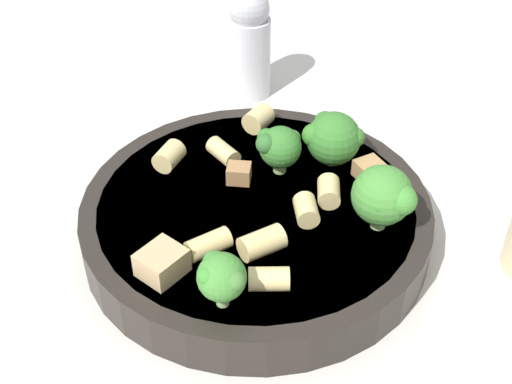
{
  "coord_description": "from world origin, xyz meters",
  "views": [
    {
      "loc": [
        -0.34,
        0.16,
        0.35
      ],
      "look_at": [
        0.0,
        0.0,
        0.04
      ],
      "focal_mm": 50.0,
      "sensor_mm": 36.0,
      "label": 1
    }
  ],
  "objects_px": {
    "broccoli_floret_2": "(384,196)",
    "rigatoni_5": "(306,210)",
    "pepper_shaker": "(249,43)",
    "chicken_chunk_1": "(370,171)",
    "pasta_bowl": "(256,217)",
    "rigatoni_8": "(269,279)",
    "chicken_chunk_2": "(162,263)",
    "rigatoni_0": "(169,156)",
    "chicken_chunk_0": "(239,173)",
    "broccoli_floret_0": "(333,138)",
    "rigatoni_4": "(342,138)",
    "rigatoni_7": "(329,191)",
    "broccoli_floret_3": "(279,146)",
    "rigatoni_3": "(262,243)",
    "rigatoni_2": "(258,119)",
    "rigatoni_6": "(227,151)",
    "broccoli_floret_1": "(221,276)",
    "rigatoni_1": "(209,244)"
  },
  "relations": [
    {
      "from": "broccoli_floret_0",
      "to": "broccoli_floret_2",
      "type": "xyz_separation_m",
      "value": [
        -0.08,
        0.01,
        0.0
      ]
    },
    {
      "from": "broccoli_floret_1",
      "to": "rigatoni_0",
      "type": "xyz_separation_m",
      "value": [
        0.14,
        -0.02,
        -0.01
      ]
    },
    {
      "from": "chicken_chunk_1",
      "to": "rigatoni_7",
      "type": "bearing_deg",
      "value": 102.6
    },
    {
      "from": "rigatoni_7",
      "to": "chicken_chunk_2",
      "type": "height_order",
      "value": "chicken_chunk_2"
    },
    {
      "from": "rigatoni_3",
      "to": "rigatoni_7",
      "type": "bearing_deg",
      "value": -67.11
    },
    {
      "from": "rigatoni_1",
      "to": "pepper_shaker",
      "type": "height_order",
      "value": "pepper_shaker"
    },
    {
      "from": "broccoli_floret_2",
      "to": "rigatoni_8",
      "type": "bearing_deg",
      "value": 100.65
    },
    {
      "from": "rigatoni_5",
      "to": "broccoli_floret_3",
      "type": "bearing_deg",
      "value": -7.68
    },
    {
      "from": "rigatoni_5",
      "to": "rigatoni_7",
      "type": "distance_m",
      "value": 0.03
    },
    {
      "from": "rigatoni_6",
      "to": "chicken_chunk_2",
      "type": "xyz_separation_m",
      "value": [
        -0.09,
        0.08,
        0.0
      ]
    },
    {
      "from": "rigatoni_7",
      "to": "rigatoni_6",
      "type": "bearing_deg",
      "value": 30.22
    },
    {
      "from": "rigatoni_5",
      "to": "chicken_chunk_2",
      "type": "bearing_deg",
      "value": 93.45
    },
    {
      "from": "rigatoni_8",
      "to": "chicken_chunk_2",
      "type": "xyz_separation_m",
      "value": [
        0.04,
        0.05,
        0.0
      ]
    },
    {
      "from": "pasta_bowl",
      "to": "broccoli_floret_2",
      "type": "xyz_separation_m",
      "value": [
        -0.06,
        -0.06,
        0.04
      ]
    },
    {
      "from": "rigatoni_4",
      "to": "rigatoni_0",
      "type": "bearing_deg",
      "value": 75.01
    },
    {
      "from": "rigatoni_0",
      "to": "rigatoni_5",
      "type": "distance_m",
      "value": 0.11
    },
    {
      "from": "broccoli_floret_3",
      "to": "rigatoni_0",
      "type": "relative_size",
      "value": 1.67
    },
    {
      "from": "broccoli_floret_1",
      "to": "pepper_shaker",
      "type": "distance_m",
      "value": 0.29
    },
    {
      "from": "chicken_chunk_0",
      "to": "chicken_chunk_1",
      "type": "bearing_deg",
      "value": -113.75
    },
    {
      "from": "rigatoni_1",
      "to": "rigatoni_4",
      "type": "height_order",
      "value": "rigatoni_4"
    },
    {
      "from": "rigatoni_0",
      "to": "rigatoni_3",
      "type": "relative_size",
      "value": 0.79
    },
    {
      "from": "broccoli_floret_0",
      "to": "rigatoni_4",
      "type": "bearing_deg",
      "value": -52.22
    },
    {
      "from": "rigatoni_2",
      "to": "rigatoni_3",
      "type": "bearing_deg",
      "value": 155.26
    },
    {
      "from": "rigatoni_5",
      "to": "chicken_chunk_1",
      "type": "relative_size",
      "value": 1.06
    },
    {
      "from": "broccoli_floret_1",
      "to": "chicken_chunk_2",
      "type": "height_order",
      "value": "broccoli_floret_1"
    },
    {
      "from": "rigatoni_3",
      "to": "chicken_chunk_0",
      "type": "distance_m",
      "value": 0.08
    },
    {
      "from": "rigatoni_2",
      "to": "chicken_chunk_2",
      "type": "distance_m",
      "value": 0.17
    },
    {
      "from": "pepper_shaker",
      "to": "chicken_chunk_0",
      "type": "bearing_deg",
      "value": 152.34
    },
    {
      "from": "rigatoni_3",
      "to": "rigatoni_7",
      "type": "relative_size",
      "value": 1.26
    },
    {
      "from": "rigatoni_8",
      "to": "chicken_chunk_2",
      "type": "distance_m",
      "value": 0.07
    },
    {
      "from": "rigatoni_2",
      "to": "rigatoni_7",
      "type": "xyz_separation_m",
      "value": [
        -0.1,
        -0.01,
        -0.0
      ]
    },
    {
      "from": "rigatoni_0",
      "to": "rigatoni_8",
      "type": "height_order",
      "value": "rigatoni_0"
    },
    {
      "from": "broccoli_floret_1",
      "to": "rigatoni_7",
      "type": "bearing_deg",
      "value": -61.89
    },
    {
      "from": "chicken_chunk_2",
      "to": "broccoli_floret_2",
      "type": "bearing_deg",
      "value": -98.9
    },
    {
      "from": "rigatoni_0",
      "to": "rigatoni_2",
      "type": "bearing_deg",
      "value": -78.93
    },
    {
      "from": "broccoli_floret_2",
      "to": "chicken_chunk_0",
      "type": "xyz_separation_m",
      "value": [
        0.09,
        0.06,
        -0.02
      ]
    },
    {
      "from": "rigatoni_7",
      "to": "chicken_chunk_0",
      "type": "bearing_deg",
      "value": 44.98
    },
    {
      "from": "broccoli_floret_2",
      "to": "rigatoni_5",
      "type": "relative_size",
      "value": 2.15
    },
    {
      "from": "broccoli_floret_0",
      "to": "rigatoni_5",
      "type": "height_order",
      "value": "broccoli_floret_0"
    },
    {
      "from": "chicken_chunk_2",
      "to": "rigatoni_6",
      "type": "bearing_deg",
      "value": -42.54
    },
    {
      "from": "chicken_chunk_2",
      "to": "rigatoni_3",
      "type": "bearing_deg",
      "value": -99.31
    },
    {
      "from": "broccoli_floret_2",
      "to": "chicken_chunk_2",
      "type": "height_order",
      "value": "broccoli_floret_2"
    },
    {
      "from": "rigatoni_4",
      "to": "rigatoni_6",
      "type": "xyz_separation_m",
      "value": [
        0.02,
        0.08,
        -0.0
      ]
    },
    {
      "from": "pasta_bowl",
      "to": "rigatoni_3",
      "type": "distance_m",
      "value": 0.05
    },
    {
      "from": "chicken_chunk_2",
      "to": "rigatoni_0",
      "type": "bearing_deg",
      "value": -22.39
    },
    {
      "from": "pepper_shaker",
      "to": "chicken_chunk_1",
      "type": "bearing_deg",
      "value": -178.2
    },
    {
      "from": "broccoli_floret_2",
      "to": "rigatoni_2",
      "type": "height_order",
      "value": "broccoli_floret_2"
    },
    {
      "from": "rigatoni_5",
      "to": "rigatoni_0",
      "type": "bearing_deg",
      "value": 32.92
    },
    {
      "from": "rigatoni_3",
      "to": "broccoli_floret_3",
      "type": "bearing_deg",
      "value": -33.8
    },
    {
      "from": "rigatoni_3",
      "to": "pepper_shaker",
      "type": "bearing_deg",
      "value": -23.31
    }
  ]
}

